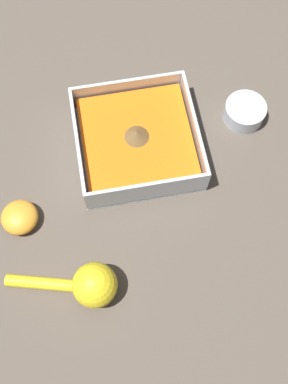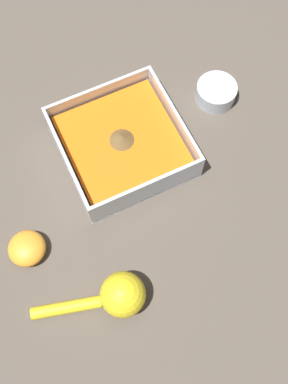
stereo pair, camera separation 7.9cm
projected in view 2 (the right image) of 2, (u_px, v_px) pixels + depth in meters
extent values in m
plane|color=brown|center=(134.00, 155.00, 0.86)|extent=(4.00, 4.00, 0.00)
cube|color=silver|center=(123.00, 150.00, 0.86)|extent=(0.22, 0.22, 0.01)
cube|color=silver|center=(99.00, 97.00, 0.87)|extent=(0.22, 0.01, 0.06)
cube|color=silver|center=(147.00, 190.00, 0.79)|extent=(0.22, 0.01, 0.06)
cube|color=silver|center=(174.00, 120.00, 0.85)|extent=(0.01, 0.21, 0.06)
cube|color=silver|center=(68.00, 164.00, 0.81)|extent=(0.01, 0.21, 0.06)
cube|color=orange|center=(122.00, 145.00, 0.84)|extent=(0.20, 0.20, 0.04)
cone|color=brown|center=(122.00, 138.00, 0.82)|extent=(0.05, 0.05, 0.02)
cylinder|color=silver|center=(216.00, 92.00, 0.89)|extent=(0.08, 0.08, 0.04)
cylinder|color=brown|center=(216.00, 94.00, 0.90)|extent=(0.07, 0.07, 0.02)
sphere|color=yellow|center=(123.00, 294.00, 0.73)|extent=(0.08, 0.08, 0.08)
cylinder|color=yellow|center=(67.00, 307.00, 0.74)|extent=(0.12, 0.05, 0.02)
ellipsoid|color=orange|center=(27.00, 248.00, 0.77)|extent=(0.07, 0.07, 0.04)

